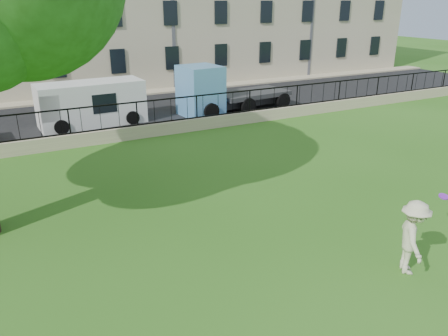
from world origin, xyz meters
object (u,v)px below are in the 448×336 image
frisbee (444,196)px  blue_truck (234,87)px  man (412,237)px  white_van (92,104)px

frisbee → blue_truck: 15.39m
man → white_van: bearing=47.6°
man → frisbee: bearing=-33.0°
man → blue_truck: size_ratio=0.28×
man → blue_truck: bearing=20.3°
man → blue_truck: 16.70m
frisbee → blue_truck: size_ratio=0.04×
frisbee → white_van: white_van is taller
man → frisbee: 2.39m
frisbee → man: bearing=-157.6°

